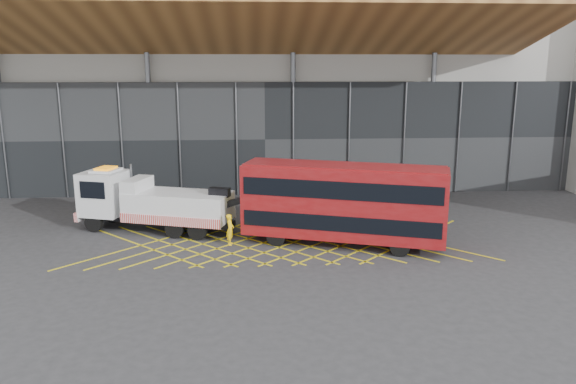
{
  "coord_description": "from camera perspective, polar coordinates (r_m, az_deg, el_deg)",
  "views": [
    {
      "loc": [
        1.07,
        -28.32,
        9.25
      ],
      "look_at": [
        3.0,
        1.5,
        2.4
      ],
      "focal_mm": 35.0,
      "sensor_mm": 36.0,
      "label": 1
    }
  ],
  "objects": [
    {
      "name": "bus_towed",
      "position": [
        28.99,
        5.61,
        -0.92
      ],
      "size": [
        10.61,
        5.57,
        4.24
      ],
      "rotation": [
        0.0,
        0.0,
        -0.32
      ],
      "color": "maroon",
      "rests_on": "ground_plane"
    },
    {
      "name": "road_markings",
      "position": [
        29.82,
        -0.97,
        -5.15
      ],
      "size": [
        21.56,
        7.16,
        0.01
      ],
      "color": "yellow",
      "rests_on": "ground_plane"
    },
    {
      "name": "ground_plane",
      "position": [
        29.82,
        -5.6,
        -5.23
      ],
      "size": [
        120.0,
        120.0,
        0.0
      ],
      "primitive_type": "plane",
      "color": "#2B2B2E"
    },
    {
      "name": "worker",
      "position": [
        29.43,
        -5.9,
        -3.81
      ],
      "size": [
        0.48,
        0.65,
        1.64
      ],
      "primitive_type": "imported",
      "rotation": [
        0.0,
        0.0,
        1.43
      ],
      "color": "yellow",
      "rests_on": "ground_plane"
    },
    {
      "name": "recovery_truck",
      "position": [
        32.47,
        -13.86,
        -0.99
      ],
      "size": [
        10.21,
        4.98,
        3.59
      ],
      "rotation": [
        0.0,
        0.0,
        -0.3
      ],
      "color": "black",
      "rests_on": "ground_plane"
    },
    {
      "name": "construction_building",
      "position": [
        46.73,
        -2.72,
        12.56
      ],
      "size": [
        55.0,
        23.97,
        18.0
      ],
      "color": "#999994",
      "rests_on": "ground_plane"
    }
  ]
}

